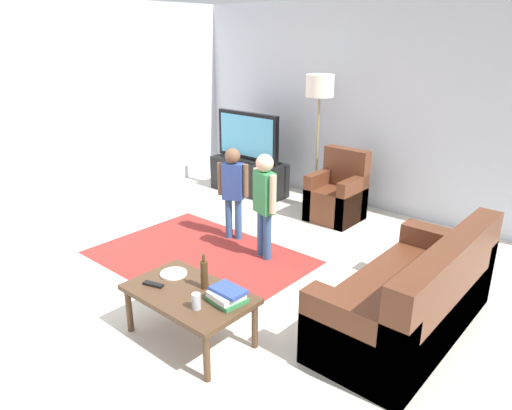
{
  "coord_description": "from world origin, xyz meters",
  "views": [
    {
      "loc": [
        2.93,
        -2.77,
        2.28
      ],
      "look_at": [
        0.0,
        0.6,
        0.65
      ],
      "focal_mm": 33.27,
      "sensor_mm": 36.0,
      "label": 1
    }
  ],
  "objects_px": {
    "bottle": "(204,274)",
    "armchair": "(338,197)",
    "plate": "(174,274)",
    "book_stack": "(227,295)",
    "tv_stand": "(249,177)",
    "coffee_table": "(189,297)",
    "soda_can": "(196,301)",
    "tv": "(248,137)",
    "couch": "(416,301)",
    "child_center": "(264,197)",
    "tv_remote": "(153,284)",
    "child_near_tv": "(233,185)",
    "floor_lamp": "(320,93)"
  },
  "relations": [
    {
      "from": "floor_lamp",
      "to": "coffee_table",
      "type": "xyz_separation_m",
      "value": [
        1.0,
        -3.17,
        -1.17
      ]
    },
    {
      "from": "floor_lamp",
      "to": "child_center",
      "type": "relative_size",
      "value": 1.57
    },
    {
      "from": "child_near_tv",
      "to": "tv_remote",
      "type": "xyz_separation_m",
      "value": [
        0.81,
        -1.75,
        -0.22
      ]
    },
    {
      "from": "tv_stand",
      "to": "book_stack",
      "type": "distance_m",
      "value": 3.79
    },
    {
      "from": "couch",
      "to": "plate",
      "type": "bearing_deg",
      "value": -144.77
    },
    {
      "from": "tv_stand",
      "to": "coffee_table",
      "type": "relative_size",
      "value": 1.2
    },
    {
      "from": "coffee_table",
      "to": "couch",
      "type": "bearing_deg",
      "value": 43.49
    },
    {
      "from": "couch",
      "to": "floor_lamp",
      "type": "height_order",
      "value": "floor_lamp"
    },
    {
      "from": "couch",
      "to": "child_near_tv",
      "type": "distance_m",
      "value": 2.44
    },
    {
      "from": "plate",
      "to": "child_center",
      "type": "bearing_deg",
      "value": 98.27
    },
    {
      "from": "tv",
      "to": "couch",
      "type": "bearing_deg",
      "value": -27.72
    },
    {
      "from": "tv_stand",
      "to": "bottle",
      "type": "relative_size",
      "value": 4.22
    },
    {
      "from": "book_stack",
      "to": "tv_remote",
      "type": "xyz_separation_m",
      "value": [
        -0.6,
        -0.21,
        -0.04
      ]
    },
    {
      "from": "soda_can",
      "to": "armchair",
      "type": "bearing_deg",
      "value": 103.37
    },
    {
      "from": "book_stack",
      "to": "soda_can",
      "type": "xyz_separation_m",
      "value": [
        -0.1,
        -0.21,
        0.01
      ]
    },
    {
      "from": "tv_stand",
      "to": "couch",
      "type": "height_order",
      "value": "couch"
    },
    {
      "from": "tv",
      "to": "tv_stand",
      "type": "bearing_deg",
      "value": 90.0
    },
    {
      "from": "coffee_table",
      "to": "bottle",
      "type": "distance_m",
      "value": 0.21
    },
    {
      "from": "armchair",
      "to": "coffee_table",
      "type": "height_order",
      "value": "armchair"
    },
    {
      "from": "couch",
      "to": "child_center",
      "type": "bearing_deg",
      "value": 171.44
    },
    {
      "from": "plate",
      "to": "book_stack",
      "type": "bearing_deg",
      "value": -0.6
    },
    {
      "from": "floor_lamp",
      "to": "book_stack",
      "type": "relative_size",
      "value": 6.29
    },
    {
      "from": "child_center",
      "to": "soda_can",
      "type": "relative_size",
      "value": 9.47
    },
    {
      "from": "bottle",
      "to": "soda_can",
      "type": "distance_m",
      "value": 0.3
    },
    {
      "from": "bottle",
      "to": "armchair",
      "type": "bearing_deg",
      "value": 101.21
    },
    {
      "from": "armchair",
      "to": "book_stack",
      "type": "xyz_separation_m",
      "value": [
        0.83,
        -2.88,
        0.17
      ]
    },
    {
      "from": "tv",
      "to": "tv_remote",
      "type": "relative_size",
      "value": 6.47
    },
    {
      "from": "floor_lamp",
      "to": "plate",
      "type": "distance_m",
      "value": 3.34
    },
    {
      "from": "coffee_table",
      "to": "plate",
      "type": "relative_size",
      "value": 4.55
    },
    {
      "from": "book_stack",
      "to": "floor_lamp",
      "type": "bearing_deg",
      "value": 113.1
    },
    {
      "from": "plate",
      "to": "coffee_table",
      "type": "bearing_deg",
      "value": -18.45
    },
    {
      "from": "book_stack",
      "to": "plate",
      "type": "relative_size",
      "value": 1.29
    },
    {
      "from": "tv",
      "to": "child_center",
      "type": "relative_size",
      "value": 0.97
    },
    {
      "from": "tv",
      "to": "child_center",
      "type": "height_order",
      "value": "tv"
    },
    {
      "from": "armchair",
      "to": "floor_lamp",
      "type": "relative_size",
      "value": 0.51
    },
    {
      "from": "child_near_tv",
      "to": "child_center",
      "type": "distance_m",
      "value": 0.6
    },
    {
      "from": "book_stack",
      "to": "soda_can",
      "type": "relative_size",
      "value": 2.36
    },
    {
      "from": "coffee_table",
      "to": "soda_can",
      "type": "bearing_deg",
      "value": -28.61
    },
    {
      "from": "couch",
      "to": "plate",
      "type": "xyz_separation_m",
      "value": [
        -1.59,
        -1.12,
        0.14
      ]
    },
    {
      "from": "floor_lamp",
      "to": "child_center",
      "type": "distance_m",
      "value": 1.95
    },
    {
      "from": "tv_remote",
      "to": "armchair",
      "type": "bearing_deg",
      "value": 77.01
    },
    {
      "from": "tv",
      "to": "child_center",
      "type": "xyz_separation_m",
      "value": [
        1.59,
        -1.51,
        -0.17
      ]
    },
    {
      "from": "soda_can",
      "to": "plate",
      "type": "xyz_separation_m",
      "value": [
        -0.52,
        0.22,
        -0.05
      ]
    },
    {
      "from": "soda_can",
      "to": "tv_stand",
      "type": "bearing_deg",
      "value": 126.4
    },
    {
      "from": "tv_stand",
      "to": "floor_lamp",
      "type": "bearing_deg",
      "value": 7.9
    },
    {
      "from": "child_near_tv",
      "to": "armchair",
      "type": "bearing_deg",
      "value": 66.95
    },
    {
      "from": "tv_remote",
      "to": "plate",
      "type": "distance_m",
      "value": 0.22
    },
    {
      "from": "couch",
      "to": "child_center",
      "type": "distance_m",
      "value": 1.85
    },
    {
      "from": "book_stack",
      "to": "coffee_table",
      "type": "bearing_deg",
      "value": -163.47
    },
    {
      "from": "coffee_table",
      "to": "soda_can",
      "type": "distance_m",
      "value": 0.27
    }
  ]
}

